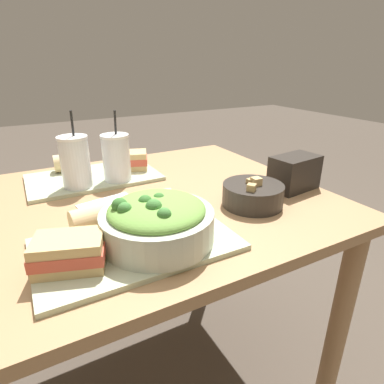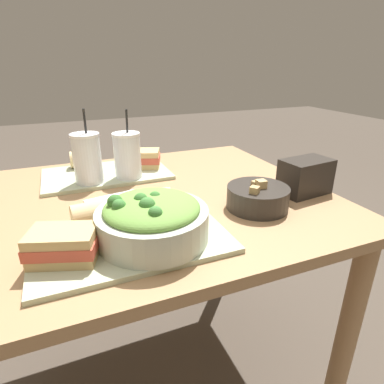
# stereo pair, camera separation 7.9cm
# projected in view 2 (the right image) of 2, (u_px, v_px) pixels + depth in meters

# --- Properties ---
(ground_plane) EXTENTS (12.00, 12.00, 0.00)m
(ground_plane) POSITION_uv_depth(u_px,v_px,m) (149.00, 376.00, 1.25)
(ground_plane) COLOR #4C4238
(dining_table) EXTENTS (1.16, 0.90, 0.76)m
(dining_table) POSITION_uv_depth(u_px,v_px,m) (138.00, 231.00, 1.00)
(dining_table) COLOR #A37A51
(dining_table) RESTS_ON ground_plane
(tray_near) EXTENTS (0.43, 0.26, 0.01)m
(tray_near) POSITION_uv_depth(u_px,v_px,m) (132.00, 241.00, 0.72)
(tray_near) COLOR #B2BC99
(tray_near) RESTS_ON dining_table
(tray_far) EXTENTS (0.43, 0.26, 0.01)m
(tray_far) POSITION_uv_depth(u_px,v_px,m) (107.00, 174.00, 1.14)
(tray_far) COLOR #B2BC99
(tray_far) RESTS_ON dining_table
(salad_bowl) EXTENTS (0.25, 0.25, 0.11)m
(salad_bowl) POSITION_uv_depth(u_px,v_px,m) (152.00, 218.00, 0.70)
(salad_bowl) COLOR beige
(salad_bowl) RESTS_ON tray_near
(soup_bowl) EXTENTS (0.17, 0.17, 0.08)m
(soup_bowl) POSITION_uv_depth(u_px,v_px,m) (258.00, 197.00, 0.89)
(soup_bowl) COLOR #2D2823
(soup_bowl) RESTS_ON dining_table
(sandwich_near) EXTENTS (0.15, 0.13, 0.06)m
(sandwich_near) POSITION_uv_depth(u_px,v_px,m) (63.00, 245.00, 0.64)
(sandwich_near) COLOR tan
(sandwich_near) RESTS_ON tray_near
(baguette_near) EXTENTS (0.12, 0.07, 0.06)m
(baguette_near) POSITION_uv_depth(u_px,v_px,m) (99.00, 213.00, 0.77)
(baguette_near) COLOR #DBBC84
(baguette_near) RESTS_ON tray_near
(sandwich_far) EXTENTS (0.15, 0.13, 0.06)m
(sandwich_far) POSITION_uv_depth(u_px,v_px,m) (142.00, 159.00, 1.19)
(sandwich_far) COLOR tan
(sandwich_far) RESTS_ON tray_far
(baguette_far) EXTENTS (0.10, 0.07, 0.06)m
(baguette_far) POSITION_uv_depth(u_px,v_px,m) (84.00, 159.00, 1.19)
(baguette_far) COLOR #DBBC84
(baguette_far) RESTS_ON tray_far
(drink_cup_dark) EXTENTS (0.09, 0.09, 0.24)m
(drink_cup_dark) POSITION_uv_depth(u_px,v_px,m) (88.00, 160.00, 1.02)
(drink_cup_dark) COLOR silver
(drink_cup_dark) RESTS_ON tray_far
(drink_cup_red) EXTENTS (0.09, 0.09, 0.23)m
(drink_cup_red) POSITION_uv_depth(u_px,v_px,m) (128.00, 157.00, 1.07)
(drink_cup_red) COLOR silver
(drink_cup_red) RESTS_ON tray_far
(chip_bag) EXTENTS (0.16, 0.11, 0.11)m
(chip_bag) POSITION_uv_depth(u_px,v_px,m) (305.00, 176.00, 0.98)
(chip_bag) COLOR #28231E
(chip_bag) RESTS_ON dining_table
(napkin_folded) EXTENTS (0.18, 0.14, 0.00)m
(napkin_folded) POSITION_uv_depth(u_px,v_px,m) (116.00, 201.00, 0.93)
(napkin_folded) COLOR white
(napkin_folded) RESTS_ON dining_table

